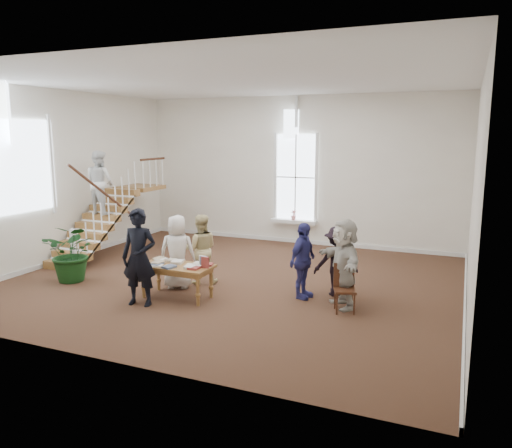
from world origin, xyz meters
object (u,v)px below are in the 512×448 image
at_px(woman_cluster_a, 303,261).
at_px(floor_plant, 73,253).
at_px(side_chair, 344,285).
at_px(elderly_woman, 177,252).
at_px(police_officer, 139,257).
at_px(woman_cluster_c, 344,263).
at_px(person_yellow, 201,249).
at_px(library_table, 177,269).
at_px(woman_cluster_b, 337,261).

bearing_deg(woman_cluster_a, floor_plant, 111.05).
bearing_deg(side_chair, floor_plant, 164.36).
bearing_deg(elderly_woman, police_officer, 66.07).
xyz_separation_m(woman_cluster_c, floor_plant, (-6.14, -0.72, -0.21)).
relative_size(elderly_woman, side_chair, 1.78).
xyz_separation_m(person_yellow, floor_plant, (-2.79, -1.01, -0.12)).
distance_m(library_table, side_chair, 3.42).
distance_m(police_officer, woman_cluster_b, 4.05).
xyz_separation_m(library_table, police_officer, (-0.46, -0.65, 0.34)).
height_order(woman_cluster_a, floor_plant, woman_cluster_a).
bearing_deg(floor_plant, person_yellow, 19.95).
bearing_deg(woman_cluster_c, person_yellow, -129.88).
relative_size(person_yellow, woman_cluster_b, 1.08).
xyz_separation_m(police_officer, woman_cluster_b, (3.45, 2.11, -0.23)).
relative_size(person_yellow, woman_cluster_a, 1.00).
relative_size(police_officer, elderly_woman, 1.19).
height_order(library_table, floor_plant, floor_plant).
relative_size(elderly_woman, woman_cluster_c, 0.93).
xyz_separation_m(library_table, elderly_woman, (-0.36, 0.60, 0.19)).
height_order(person_yellow, floor_plant, person_yellow).
xyz_separation_m(library_table, woman_cluster_b, (2.99, 1.45, 0.11)).
distance_m(person_yellow, woman_cluster_b, 3.07).
bearing_deg(police_officer, woman_cluster_b, 21.28).
distance_m(person_yellow, side_chair, 3.47).
distance_m(police_officer, woman_cluster_a, 3.30).
height_order(woman_cluster_b, side_chair, woman_cluster_b).
relative_size(police_officer, woman_cluster_c, 1.10).
bearing_deg(floor_plant, library_table, -1.74).
height_order(police_officer, woman_cluster_b, police_officer).
bearing_deg(police_officer, woman_cluster_a, 20.04).
xyz_separation_m(person_yellow, woman_cluster_b, (3.05, 0.36, -0.06)).
height_order(elderly_woman, woman_cluster_b, elderly_woman).
xyz_separation_m(library_table, person_yellow, (-0.06, 1.10, 0.17)).
bearing_deg(person_yellow, library_table, 64.12).
distance_m(floor_plant, side_chair, 6.23).
bearing_deg(woman_cluster_c, side_chair, -16.22).
bearing_deg(elderly_woman, floor_plant, -7.73).
height_order(library_table, woman_cluster_c, woman_cluster_c).
bearing_deg(library_table, side_chair, 10.33).
bearing_deg(woman_cluster_a, police_officer, 131.27).
bearing_deg(floor_plant, side_chair, 4.63).
distance_m(police_officer, woman_cluster_c, 4.02).
relative_size(elderly_woman, woman_cluster_a, 1.03).
relative_size(library_table, woman_cluster_b, 1.02).
bearing_deg(police_officer, person_yellow, 67.01).
bearing_deg(elderly_woman, woman_cluster_b, 174.98).
distance_m(woman_cluster_c, side_chair, 0.44).
distance_m(elderly_woman, person_yellow, 0.58).
distance_m(woman_cluster_a, woman_cluster_c, 0.93).
xyz_separation_m(person_yellow, woman_cluster_a, (2.45, -0.09, -0.00)).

